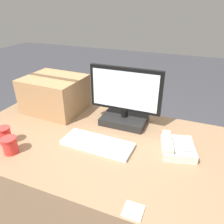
% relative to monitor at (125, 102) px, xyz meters
% --- Properties ---
extents(ground_plane, '(12.00, 12.00, 0.00)m').
position_rel_monitor_xyz_m(ground_plane, '(-0.02, -0.26, -0.90)').
color(ground_plane, '#38383D').
extents(office_desk, '(1.80, 0.90, 0.75)m').
position_rel_monitor_xyz_m(office_desk, '(-0.02, -0.26, -0.53)').
color(office_desk, '#8C6B4C').
rests_on(office_desk, ground_plane).
extents(monitor, '(0.48, 0.22, 0.39)m').
position_rel_monitor_xyz_m(monitor, '(0.00, 0.00, 0.00)').
color(monitor, black).
rests_on(monitor, office_desk).
extents(keyboard, '(0.42, 0.18, 0.03)m').
position_rel_monitor_xyz_m(keyboard, '(-0.06, -0.31, -0.14)').
color(keyboard, silver).
rests_on(keyboard, office_desk).
extents(desk_phone, '(0.22, 0.24, 0.08)m').
position_rel_monitor_xyz_m(desk_phone, '(0.38, -0.20, -0.12)').
color(desk_phone, beige).
rests_on(desk_phone, office_desk).
extents(paper_cup_left, '(0.08, 0.08, 0.10)m').
position_rel_monitor_xyz_m(paper_cup_left, '(-0.57, -0.49, -0.10)').
color(paper_cup_left, red).
rests_on(paper_cup_left, office_desk).
extents(paper_cup_right, '(0.08, 0.08, 0.09)m').
position_rel_monitor_xyz_m(paper_cup_right, '(-0.47, -0.55, -0.10)').
color(paper_cup_right, red).
rests_on(paper_cup_right, office_desk).
extents(cardboard_box, '(0.43, 0.37, 0.26)m').
position_rel_monitor_xyz_m(cardboard_box, '(-0.55, -0.00, -0.02)').
color(cardboard_box, '#9E754C').
rests_on(cardboard_box, office_desk).
extents(sticky_note_pad, '(0.08, 0.08, 0.01)m').
position_rel_monitor_xyz_m(sticky_note_pad, '(0.27, -0.66, -0.15)').
color(sticky_note_pad, silver).
rests_on(sticky_note_pad, office_desk).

